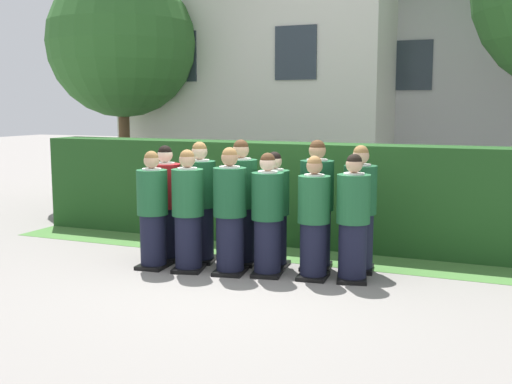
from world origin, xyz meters
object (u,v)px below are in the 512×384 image
at_px(student_front_row_1, 188,214).
at_px(student_front_row_5, 353,221).
at_px(student_front_row_2, 230,214).
at_px(student_in_red_blazer, 166,206).
at_px(student_rear_row_1, 200,205).
at_px(student_front_row_3, 268,218).
at_px(student_front_row_4, 314,221).
at_px(student_rear_row_2, 241,205).
at_px(student_front_row_0, 153,213).
at_px(student_rear_row_4, 317,208).
at_px(student_rear_row_3, 274,212).
at_px(student_rear_row_5, 360,212).

bearing_deg(student_front_row_1, student_front_row_5, 9.48).
height_order(student_front_row_1, student_front_row_2, student_front_row_2).
bearing_deg(student_in_red_blazer, student_rear_row_1, 10.29).
height_order(student_front_row_1, student_front_row_3, student_front_row_1).
xyz_separation_m(student_front_row_4, student_rear_row_2, (-1.15, 0.33, 0.08)).
relative_size(student_front_row_0, student_in_red_blazer, 0.97).
xyz_separation_m(student_front_row_4, student_rear_row_4, (-0.12, 0.50, 0.09)).
xyz_separation_m(student_front_row_1, student_rear_row_2, (0.50, 0.60, 0.05)).
distance_m(student_front_row_1, student_rear_row_2, 0.78).
bearing_deg(student_rear_row_1, student_in_red_blazer, -169.71).
relative_size(student_front_row_1, student_front_row_3, 1.02).
bearing_deg(student_front_row_4, student_front_row_0, -171.43).
xyz_separation_m(student_front_row_1, student_front_row_4, (1.65, 0.28, -0.03)).
bearing_deg(student_front_row_0, student_rear_row_3, 24.49).
bearing_deg(student_front_row_2, student_rear_row_5, 27.14).
xyz_separation_m(student_front_row_2, student_rear_row_5, (1.52, 0.78, 0.01)).
distance_m(student_front_row_2, student_in_red_blazer, 1.19).
relative_size(student_in_red_blazer, student_rear_row_5, 0.98).
xyz_separation_m(student_front_row_5, student_in_red_blazer, (-2.71, 0.06, 0.02)).
relative_size(student_front_row_1, student_front_row_2, 0.98).
relative_size(student_front_row_3, student_rear_row_1, 0.94).
distance_m(student_front_row_3, student_front_row_5, 1.09).
xyz_separation_m(student_rear_row_1, student_rear_row_5, (2.17, 0.36, -0.01)).
bearing_deg(student_front_row_1, student_front_row_3, 10.41).
bearing_deg(student_rear_row_2, student_front_row_3, -36.38).
distance_m(student_front_row_5, student_rear_row_2, 1.65).
bearing_deg(student_rear_row_4, student_rear_row_3, -165.12).
bearing_deg(student_rear_row_4, student_front_row_1, -153.07).
xyz_separation_m(student_front_row_2, student_rear_row_2, (-0.07, 0.52, 0.04)).
distance_m(student_rear_row_3, student_rear_row_4, 0.58).
distance_m(student_front_row_3, student_in_red_blazer, 1.65).
bearing_deg(student_rear_row_5, student_rear_row_2, -170.63).
relative_size(student_front_row_1, student_rear_row_5, 0.97).
bearing_deg(student_rear_row_5, student_rear_row_3, -167.99).
relative_size(student_in_red_blazer, student_rear_row_2, 0.95).
xyz_separation_m(student_front_row_2, student_rear_row_3, (0.40, 0.54, -0.04)).
height_order(student_in_red_blazer, student_rear_row_2, student_rear_row_2).
bearing_deg(student_rear_row_3, student_front_row_4, -27.62).
bearing_deg(student_in_red_blazer, student_rear_row_5, 9.67).
bearing_deg(student_rear_row_3, student_front_row_2, -126.73).
bearing_deg(student_front_row_5, student_rear_row_2, 171.39).
xyz_separation_m(student_rear_row_1, student_rear_row_2, (0.58, 0.10, 0.02)).
xyz_separation_m(student_front_row_4, student_rear_row_5, (0.44, 0.59, 0.05)).
relative_size(student_rear_row_1, student_rear_row_2, 0.98).
relative_size(student_front_row_5, student_rear_row_3, 1.02).
bearing_deg(student_in_red_blazer, student_rear_row_3, 7.96).
bearing_deg(student_rear_row_5, student_front_row_5, -85.44).
bearing_deg(student_front_row_1, student_front_row_2, 8.70).
relative_size(student_front_row_0, student_rear_row_3, 1.01).
height_order(student_front_row_1, student_rear_row_3, student_front_row_1).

